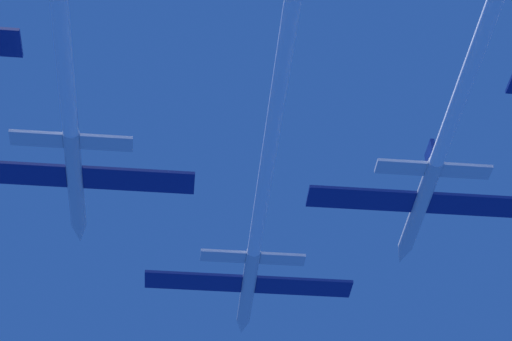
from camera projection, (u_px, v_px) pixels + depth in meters
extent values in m
cylinder|color=silver|center=(248.00, 287.00, 86.38)|extent=(1.26, 11.41, 1.26)
cone|color=silver|center=(242.00, 327.00, 91.73)|extent=(1.23, 2.51, 1.23)
ellipsoid|color=black|center=(246.00, 297.00, 88.65)|extent=(0.88, 2.28, 0.63)
cube|color=navy|center=(193.00, 281.00, 85.59)|extent=(8.67, 2.51, 0.27)
cube|color=navy|center=(304.00, 287.00, 86.28)|extent=(8.67, 2.51, 0.27)
cube|color=navy|center=(253.00, 244.00, 83.85)|extent=(0.33, 2.05, 1.83)
cube|color=silver|center=(223.00, 256.00, 82.51)|extent=(3.90, 1.51, 0.27)
cube|color=silver|center=(282.00, 259.00, 82.87)|extent=(3.90, 1.51, 0.27)
cylinder|color=white|center=(274.00, 121.00, 69.23)|extent=(1.13, 33.21, 1.13)
cylinder|color=silver|center=(75.00, 181.00, 74.69)|extent=(1.26, 11.41, 1.26)
cone|color=silver|center=(80.00, 233.00, 80.04)|extent=(1.23, 2.51, 1.23)
ellipsoid|color=black|center=(78.00, 195.00, 76.96)|extent=(0.88, 2.28, 0.63)
cube|color=navy|center=(10.00, 173.00, 73.91)|extent=(8.67, 2.51, 0.27)
cube|color=navy|center=(139.00, 180.00, 74.60)|extent=(8.67, 2.51, 0.27)
cube|color=navy|center=(74.00, 127.00, 72.17)|extent=(0.33, 2.05, 1.83)
cube|color=silver|center=(36.00, 139.00, 70.83)|extent=(3.90, 1.51, 0.27)
cube|color=silver|center=(106.00, 143.00, 71.19)|extent=(3.90, 1.51, 0.27)
cylinder|color=silver|center=(420.00, 206.00, 77.93)|extent=(1.26, 11.41, 1.26)
cone|color=silver|center=(402.00, 255.00, 83.28)|extent=(1.23, 2.51, 1.23)
ellipsoid|color=black|center=(413.00, 219.00, 80.20)|extent=(0.88, 2.28, 0.63)
cube|color=navy|center=(361.00, 199.00, 77.15)|extent=(8.67, 2.51, 0.27)
cube|color=navy|center=(481.00, 205.00, 77.84)|extent=(8.67, 2.51, 0.27)
cube|color=navy|center=(431.00, 156.00, 75.40)|extent=(0.33, 2.05, 1.83)
cube|color=silver|center=(401.00, 167.00, 74.07)|extent=(3.90, 1.51, 0.27)
cube|color=silver|center=(466.00, 171.00, 74.43)|extent=(3.90, 1.51, 0.27)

